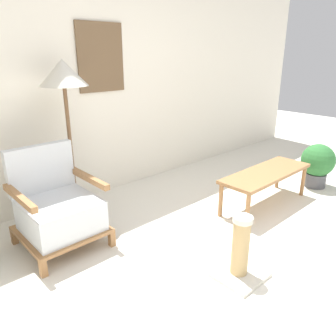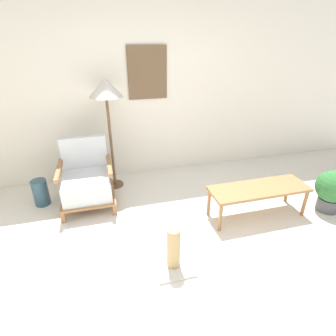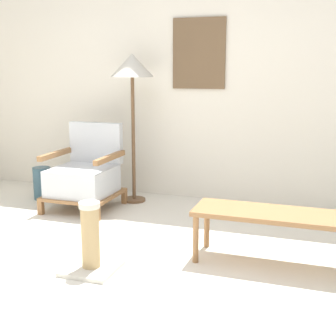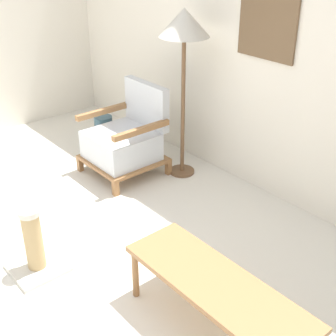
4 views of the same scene
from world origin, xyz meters
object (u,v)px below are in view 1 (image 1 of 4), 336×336
(potted_plant, at_px, (318,163))
(scratching_post, at_px, (240,255))
(armchair, at_px, (58,209))
(coffee_table, at_px, (266,176))
(floor_lamp, at_px, (64,81))

(potted_plant, bearing_deg, scratching_post, -169.57)
(armchair, xyz_separation_m, scratching_post, (0.78, -1.34, -0.15))
(armchair, bearing_deg, coffee_table, -21.72)
(armchair, bearing_deg, scratching_post, -59.68)
(potted_plant, bearing_deg, coffee_table, 171.49)
(floor_lamp, distance_m, coffee_table, 2.26)
(armchair, relative_size, coffee_table, 0.70)
(coffee_table, xyz_separation_m, potted_plant, (0.95, -0.14, -0.04))
(coffee_table, height_order, scratching_post, scratching_post)
(floor_lamp, bearing_deg, potted_plant, -27.39)
(coffee_table, relative_size, scratching_post, 2.41)
(floor_lamp, bearing_deg, scratching_post, -76.54)
(armchair, bearing_deg, potted_plant, -17.66)
(armchair, relative_size, potted_plant, 1.55)
(floor_lamp, height_order, coffee_table, floor_lamp)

